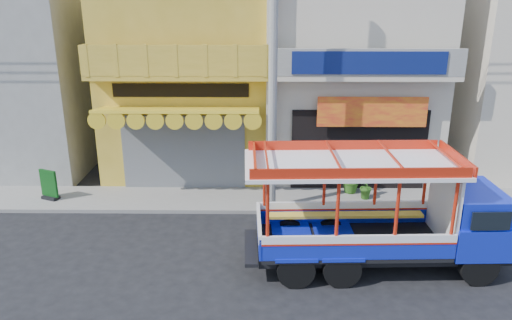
{
  "coord_description": "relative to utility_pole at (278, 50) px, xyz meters",
  "views": [
    {
      "loc": [
        -1.34,
        -11.29,
        6.67
      ],
      "look_at": [
        -1.49,
        2.5,
        1.97
      ],
      "focal_mm": 35.0,
      "sensor_mm": 36.0,
      "label": 1
    }
  ],
  "objects": [
    {
      "name": "utility_pole",
      "position": [
        0.0,
        0.0,
        0.0
      ],
      "size": [
        28.0,
        0.26,
        9.0
      ],
      "color": "gray",
      "rests_on": "ground"
    },
    {
      "name": "shophouse_left",
      "position": [
        -3.15,
        4.66,
        -0.92
      ],
      "size": [
        6.0,
        7.5,
        8.24
      ],
      "color": "gold",
      "rests_on": "ground"
    },
    {
      "name": "potted_plant_a",
      "position": [
        2.59,
        1.28,
        -4.46
      ],
      "size": [
        1.08,
        1.06,
        0.91
      ],
      "primitive_type": "imported",
      "rotation": [
        0.0,
        0.0,
        0.63
      ],
      "color": "#2F621C",
      "rests_on": "sidewalk"
    },
    {
      "name": "green_sign",
      "position": [
        -7.46,
        0.57,
        -4.49
      ],
      "size": [
        0.63,
        0.49,
        1.01
      ],
      "color": "black",
      "rests_on": "sidewalk"
    },
    {
      "name": "sidewalk",
      "position": [
        0.85,
        0.7,
        -4.97
      ],
      "size": [
        30.0,
        2.0,
        0.12
      ],
      "primitive_type": "cube",
      "color": "slate",
      "rests_on": "ground"
    },
    {
      "name": "songthaew_truck",
      "position": [
        2.93,
        -3.39,
        -3.57
      ],
      "size": [
        6.59,
        2.39,
        3.04
      ],
      "color": "black",
      "rests_on": "ground"
    },
    {
      "name": "potted_plant_c",
      "position": [
        5.72,
        0.79,
        -4.41
      ],
      "size": [
        0.79,
        0.79,
        1.0
      ],
      "primitive_type": "imported",
      "rotation": [
        0.0,
        0.0,
        3.97
      ],
      "color": "#2F621C",
      "rests_on": "sidewalk"
    },
    {
      "name": "party_pilaster",
      "position": [
        -0.15,
        1.55,
        -1.03
      ],
      "size": [
        0.35,
        0.3,
        8.0
      ],
      "primitive_type": "cube",
      "color": "beige",
      "rests_on": "ground"
    },
    {
      "name": "ground",
      "position": [
        0.85,
        -3.3,
        -5.03
      ],
      "size": [
        90.0,
        90.0,
        0.0
      ],
      "primitive_type": "plane",
      "color": "black",
      "rests_on": "ground"
    },
    {
      "name": "shophouse_right",
      "position": [
        2.85,
        4.66,
        -0.93
      ],
      "size": [
        6.0,
        6.75,
        8.24
      ],
      "color": "beige",
      "rests_on": "ground"
    },
    {
      "name": "potted_plant_b",
      "position": [
        2.94,
        0.74,
        -4.48
      ],
      "size": [
        0.61,
        0.6,
        0.87
      ],
      "primitive_type": "imported",
      "rotation": [
        0.0,
        0.0,
        2.44
      ],
      "color": "#2F621C",
      "rests_on": "sidewalk"
    },
    {
      "name": "filler_building_left",
      "position": [
        -10.15,
        4.7,
        -1.23
      ],
      "size": [
        6.0,
        6.0,
        7.6
      ],
      "primitive_type": "cube",
      "color": "gray",
      "rests_on": "ground"
    }
  ]
}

